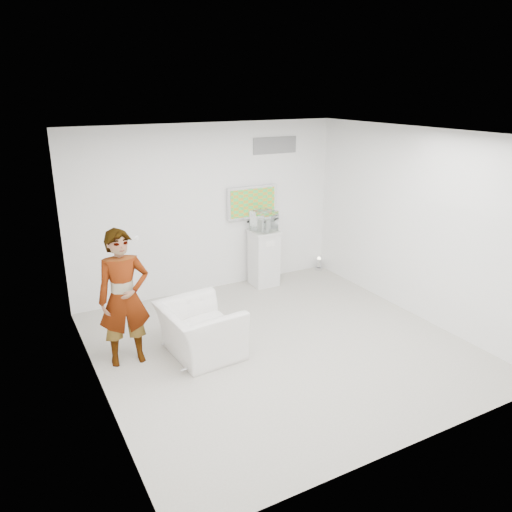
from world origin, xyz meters
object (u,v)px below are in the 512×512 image
armchair (200,330)px  pedestal (264,258)px  floor_uplight (319,264)px  tv (252,202)px  person (124,298)px

armchair → pedestal: (2.06, 1.87, 0.16)m
armchair → floor_uplight: (3.44, 2.03, -0.23)m
tv → pedestal: 1.06m
tv → armchair: bearing=-132.4°
pedestal → person: bearing=-152.0°
floor_uplight → pedestal: bearing=-173.7°
person → pedestal: bearing=32.9°
person → floor_uplight: size_ratio=7.14×
tv → floor_uplight: bearing=-4.1°
tv → person: (-2.88, -1.85, -0.62)m
pedestal → floor_uplight: 1.44m
armchair → tv: bearing=-46.6°
tv → pedestal: tv is taller
person → pedestal: person is taller
tv → person: person is taller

